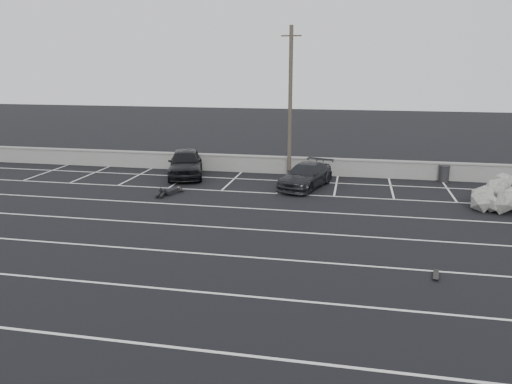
% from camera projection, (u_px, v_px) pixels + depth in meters
% --- Properties ---
extents(ground, '(120.00, 120.00, 0.00)m').
position_uv_depth(ground, '(209.00, 254.00, 17.84)').
color(ground, black).
rests_on(ground, ground).
extents(seawall, '(50.00, 0.45, 1.06)m').
position_uv_depth(seawall, '(273.00, 164.00, 31.00)').
color(seawall, gray).
rests_on(seawall, ground).
extents(stall_lines, '(36.00, 20.05, 0.01)m').
position_uv_depth(stall_lines, '(236.00, 218.00, 22.04)').
color(stall_lines, silver).
rests_on(stall_lines, ground).
extents(car_left, '(3.32, 5.25, 1.67)m').
position_uv_depth(car_left, '(185.00, 163.00, 29.99)').
color(car_left, black).
rests_on(car_left, ground).
extents(car_right, '(3.11, 4.89, 1.32)m').
position_uv_depth(car_right, '(306.00, 176.00, 27.38)').
color(car_right, black).
rests_on(car_right, ground).
extents(utility_pole, '(1.16, 0.23, 8.73)m').
position_uv_depth(utility_pole, '(290.00, 103.00, 29.07)').
color(utility_pole, '#4C4238').
rests_on(utility_pole, ground).
extents(trash_bin, '(0.68, 0.68, 0.95)m').
position_uv_depth(trash_bin, '(444.00, 173.00, 28.72)').
color(trash_bin, '#242426').
rests_on(trash_bin, ground).
extents(riprap_pile, '(3.94, 3.79, 1.20)m').
position_uv_depth(riprap_pile, '(509.00, 200.00, 23.20)').
color(riprap_pile, '#9D9B93').
rests_on(riprap_pile, ground).
extents(person, '(2.23, 2.90, 0.48)m').
position_uv_depth(person, '(173.00, 189.00, 26.21)').
color(person, black).
rests_on(person, ground).
extents(skateboard, '(0.28, 0.69, 0.08)m').
position_uv_depth(skateboard, '(436.00, 275.00, 15.91)').
color(skateboard, black).
rests_on(skateboard, ground).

